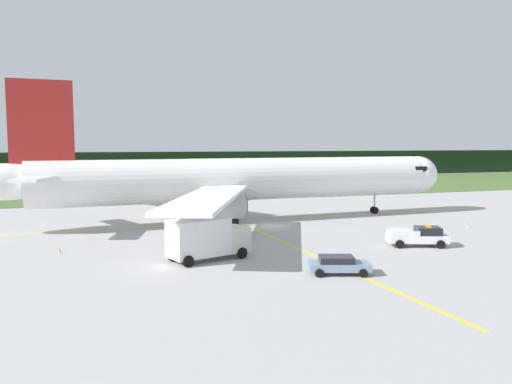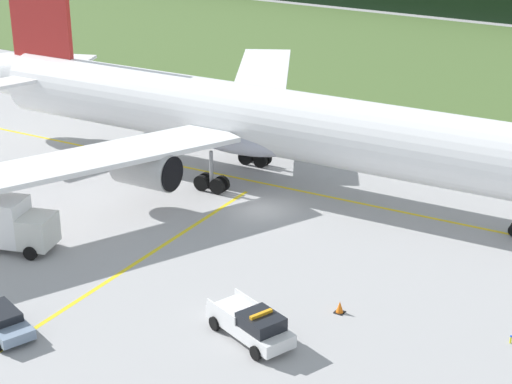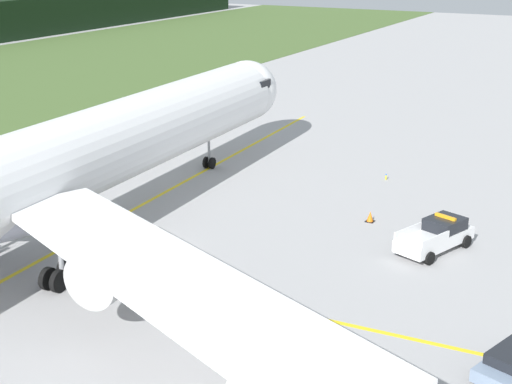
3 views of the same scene
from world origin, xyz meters
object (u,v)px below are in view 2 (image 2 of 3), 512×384
at_px(staff_car, 2,320).
at_px(apron_cone, 340,307).
at_px(airliner, 264,121).
at_px(catering_truck, 1,222).
at_px(ops_pickup_truck, 252,325).

height_order(staff_car, apron_cone, staff_car).
relative_size(airliner, catering_truck, 8.21).
distance_m(catering_truck, staff_car, 10.74).
relative_size(airliner, apron_cone, 83.23).
height_order(airliner, ops_pickup_truck, airliner).
height_order(ops_pickup_truck, catering_truck, catering_truck).
distance_m(catering_truck, apron_cone, 22.41).
height_order(catering_truck, staff_car, catering_truck).
bearing_deg(ops_pickup_truck, airliner, 120.38).
bearing_deg(staff_car, ops_pickup_truck, 29.08).
distance_m(airliner, ops_pickup_truck, 22.66).
bearing_deg(airliner, apron_cone, -45.98).
bearing_deg(airliner, catering_truck, -113.83).
bearing_deg(airliner, staff_car, -90.56).
xyz_separation_m(airliner, staff_car, (-0.25, -25.64, -4.23)).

